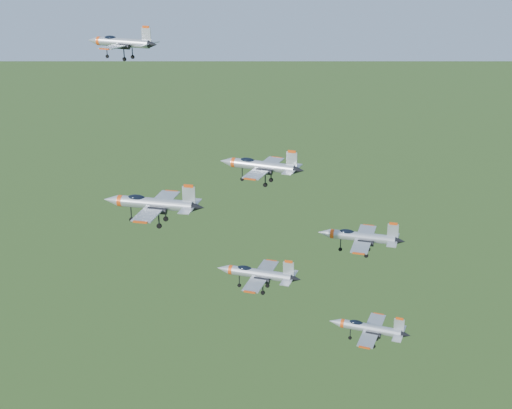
# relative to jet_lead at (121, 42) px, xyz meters

# --- Properties ---
(jet_lead) EXTENTS (12.86, 10.73, 3.44)m
(jet_lead) POSITION_rel_jet_lead_xyz_m (0.00, 0.00, 0.00)
(jet_lead) COLOR #A4A9B0
(jet_left_high) EXTENTS (12.69, 10.54, 3.39)m
(jet_left_high) POSITION_rel_jet_lead_xyz_m (25.79, -11.40, -14.42)
(jet_left_high) COLOR #A4A9B0
(jet_right_high) EXTENTS (13.09, 10.80, 3.50)m
(jet_right_high) POSITION_rel_jet_lead_xyz_m (16.66, -27.91, -14.99)
(jet_right_high) COLOR #A4A9B0
(jet_left_low) EXTENTS (12.76, 10.46, 3.43)m
(jet_left_low) POSITION_rel_jet_lead_xyz_m (39.66, -7.10, -25.37)
(jet_left_low) COLOR #A4A9B0
(jet_right_low) EXTENTS (10.84, 8.93, 2.90)m
(jet_right_low) POSITION_rel_jet_lead_xyz_m (29.82, -27.10, -23.12)
(jet_right_low) COLOR #A4A9B0
(jet_trail) EXTENTS (11.75, 9.73, 3.14)m
(jet_trail) POSITION_rel_jet_lead_xyz_m (42.36, -13.65, -36.41)
(jet_trail) COLOR #A4A9B0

